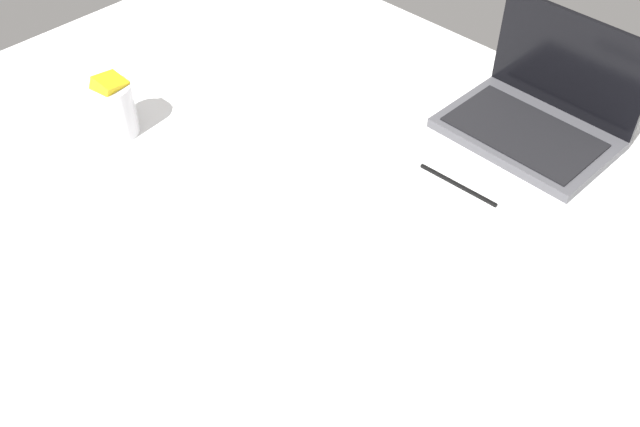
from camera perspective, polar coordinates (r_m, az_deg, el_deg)
name	(u,v)px	position (r cm, az deg, el deg)	size (l,w,h in cm)	color
bed_mattress	(305,246)	(138.92, -1.18, -2.53)	(180.00, 140.00, 18.00)	white
laptop	(539,114)	(154.40, 16.70, 7.48)	(33.43, 23.63, 23.00)	#4C4C51
snack_cup	(112,107)	(152.59, -15.88, 7.96)	(9.00, 9.00, 13.73)	silver
charger_cable	(458,185)	(139.82, 10.70, 2.20)	(17.00, 0.60, 0.60)	black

